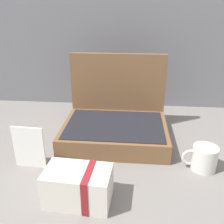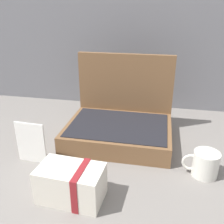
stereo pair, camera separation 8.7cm
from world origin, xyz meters
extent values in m
plane|color=slate|center=(0.00, 0.00, 0.00)|extent=(6.00, 6.00, 0.00)
cube|color=brown|center=(0.00, 0.12, 0.04)|extent=(0.43, 0.32, 0.08)
cube|color=black|center=(0.00, 0.12, 0.08)|extent=(0.40, 0.29, 0.00)
cube|color=brown|center=(0.00, 0.29, 0.17)|extent=(0.43, 0.02, 0.34)
cube|color=silver|center=(-0.08, -0.24, 0.05)|extent=(0.20, 0.13, 0.11)
cube|color=maroon|center=(-0.04, -0.24, 0.05)|extent=(0.03, 0.12, 0.11)
cylinder|color=silver|center=(0.33, -0.05, 0.04)|extent=(0.09, 0.09, 0.09)
torus|color=silver|center=(0.28, -0.05, 0.04)|extent=(0.06, 0.01, 0.06)
cube|color=white|center=(-0.29, -0.09, 0.08)|extent=(0.11, 0.01, 0.16)
camera|label=1|loc=(0.07, -0.82, 0.54)|focal=40.31mm
camera|label=2|loc=(0.16, -0.81, 0.54)|focal=40.31mm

